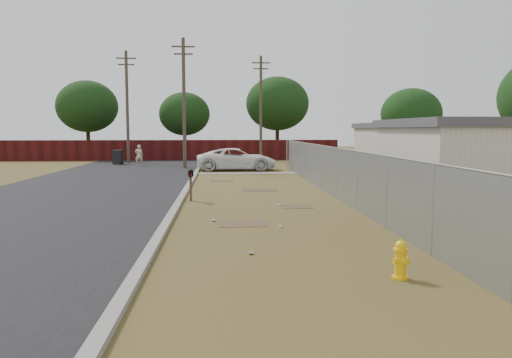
{
  "coord_description": "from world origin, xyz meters",
  "views": [
    {
      "loc": [
        -1.42,
        -19.28,
        2.73
      ],
      "look_at": [
        -0.29,
        -3.0,
        1.1
      ],
      "focal_mm": 35.0,
      "sensor_mm": 36.0,
      "label": 1
    }
  ],
  "objects": [
    {
      "name": "ground",
      "position": [
        0.0,
        0.0,
        0.0
      ],
      "size": [
        120.0,
        120.0,
        0.0
      ],
      "primitive_type": "plane",
      "color": "brown",
      "rests_on": "ground"
    },
    {
      "name": "street",
      "position": [
        -6.76,
        8.05,
        0.02
      ],
      "size": [
        15.1,
        60.0,
        0.12
      ],
      "color": "black",
      "rests_on": "ground"
    },
    {
      "name": "chainlink_fence",
      "position": [
        3.12,
        1.03,
        0.8
      ],
      "size": [
        0.1,
        27.06,
        2.02
      ],
      "color": "gray",
      "rests_on": "ground"
    },
    {
      "name": "privacy_fence",
      "position": [
        -6.0,
        25.0,
        0.9
      ],
      "size": [
        30.0,
        0.12,
        1.8
      ],
      "primitive_type": "cube",
      "color": "#430E10",
      "rests_on": "ground"
    },
    {
      "name": "utility_poles",
      "position": [
        -3.67,
        20.67,
        4.69
      ],
      "size": [
        12.6,
        8.24,
        9.0
      ],
      "color": "#483E30",
      "rests_on": "ground"
    },
    {
      "name": "houses",
      "position": [
        9.7,
        3.13,
        1.56
      ],
      "size": [
        9.3,
        17.24,
        3.1
      ],
      "color": "beige",
      "rests_on": "ground"
    },
    {
      "name": "horizon_trees",
      "position": [
        0.84,
        23.56,
        4.63
      ],
      "size": [
        33.32,
        31.94,
        7.78
      ],
      "color": "#301F15",
      "rests_on": "ground"
    },
    {
      "name": "fire_hydrant",
      "position": [
        1.83,
        -10.58,
        0.35
      ],
      "size": [
        0.39,
        0.39,
        0.75
      ],
      "color": "yellow",
      "rests_on": "ground"
    },
    {
      "name": "mailbox",
      "position": [
        -2.6,
        -0.29,
        0.97
      ],
      "size": [
        0.25,
        0.53,
        1.22
      ],
      "color": "brown",
      "rests_on": "ground"
    },
    {
      "name": "pickup_truck",
      "position": [
        -0.41,
        14.0,
        0.74
      ],
      "size": [
        5.38,
        2.57,
        1.48
      ],
      "primitive_type": "imported",
      "rotation": [
        0.0,
        0.0,
        1.59
      ],
      "color": "white",
      "rests_on": "ground"
    },
    {
      "name": "pedestrian",
      "position": [
        -7.53,
        18.22,
        0.8
      ],
      "size": [
        0.64,
        0.47,
        1.59
      ],
      "primitive_type": "imported",
      "rotation": [
        0.0,
        0.0,
        3.31
      ],
      "color": "#C6B991",
      "rests_on": "ground"
    },
    {
      "name": "trash_bin",
      "position": [
        -9.5,
        20.27,
        0.58
      ],
      "size": [
        0.82,
        0.89,
        1.13
      ],
      "color": "black",
      "rests_on": "ground"
    },
    {
      "name": "scattered_litter",
      "position": [
        -0.4,
        -5.17,
        0.04
      ],
      "size": [
        2.44,
        7.0,
        0.07
      ],
      "color": "silver",
      "rests_on": "ground"
    }
  ]
}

